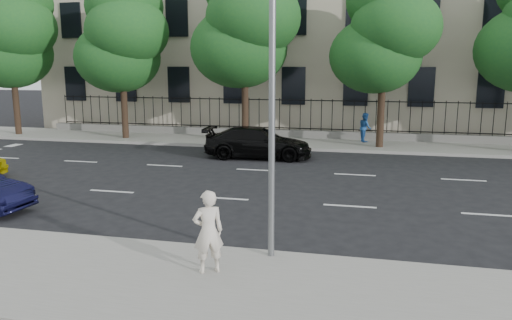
{
  "coord_description": "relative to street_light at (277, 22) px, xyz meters",
  "views": [
    {
      "loc": [
        4.5,
        -12.46,
        4.29
      ],
      "look_at": [
        0.94,
        3.0,
        1.21
      ],
      "focal_mm": 35.0,
      "sensor_mm": 36.0,
      "label": 1
    }
  ],
  "objects": [
    {
      "name": "ground",
      "position": [
        -2.5,
        1.77,
        -5.15
      ],
      "size": [
        120.0,
        120.0,
        0.0
      ],
      "primitive_type": "plane",
      "color": "black",
      "rests_on": "ground"
    },
    {
      "name": "near_sidewalk",
      "position": [
        -2.5,
        -2.23,
        -5.07
      ],
      "size": [
        60.0,
        4.0,
        0.15
      ],
      "primitive_type": "cube",
      "color": "gray",
      "rests_on": "ground"
    },
    {
      "name": "far_sidewalk",
      "position": [
        -2.5,
        15.77,
        -5.07
      ],
      "size": [
        60.0,
        4.0,
        0.15
      ],
      "primitive_type": "cube",
      "color": "gray",
      "rests_on": "ground"
    },
    {
      "name": "lane_markings",
      "position": [
        -2.5,
        6.52,
        -5.14
      ],
      "size": [
        49.6,
        4.62,
        0.01
      ],
      "primitive_type": null,
      "color": "silver",
      "rests_on": "ground"
    },
    {
      "name": "iron_fence",
      "position": [
        -2.5,
        17.47,
        -4.5
      ],
      "size": [
        30.0,
        0.5,
        2.2
      ],
      "color": "slate",
      "rests_on": "far_sidewalk"
    },
    {
      "name": "street_light",
      "position": [
        0.0,
        0.0,
        0.0
      ],
      "size": [
        0.25,
        3.32,
        8.05
      ],
      "color": "slate",
      "rests_on": "near_sidewalk"
    },
    {
      "name": "tree_a",
      "position": [
        -18.46,
        15.13,
        0.98
      ],
      "size": [
        5.71,
        5.31,
        9.39
      ],
      "color": "#382619",
      "rests_on": "far_sidewalk"
    },
    {
      "name": "tree_b",
      "position": [
        -11.46,
        15.13,
        0.69
      ],
      "size": [
        5.53,
        5.12,
        8.97
      ],
      "color": "#382619",
      "rests_on": "far_sidewalk"
    },
    {
      "name": "tree_c",
      "position": [
        -4.46,
        15.13,
        1.26
      ],
      "size": [
        5.89,
        5.5,
        9.8
      ],
      "color": "#382619",
      "rests_on": "far_sidewalk"
    },
    {
      "name": "tree_d",
      "position": [
        2.54,
        15.13,
        0.69
      ],
      "size": [
        5.34,
        4.94,
        8.84
      ],
      "color": "#382619",
      "rests_on": "far_sidewalk"
    },
    {
      "name": "black_sedan",
      "position": [
        -2.99,
        11.4,
        -4.43
      ],
      "size": [
        5.03,
        2.28,
        1.43
      ],
      "primitive_type": "imported",
      "rotation": [
        0.0,
        0.0,
        1.63
      ],
      "color": "black",
      "rests_on": "ground"
    },
    {
      "name": "woman_near",
      "position": [
        -1.05,
        -1.68,
        -4.15
      ],
      "size": [
        0.74,
        0.67,
        1.7
      ],
      "primitive_type": "imported",
      "rotation": [
        0.0,
        0.0,
        3.68
      ],
      "color": "beige",
      "rests_on": "near_sidewalk"
    },
    {
      "name": "pedestrian_far",
      "position": [
        1.75,
        16.52,
        -4.22
      ],
      "size": [
        0.78,
        0.89,
        1.56
      ],
      "primitive_type": "imported",
      "rotation": [
        0.0,
        0.0,
        1.85
      ],
      "color": "#1F4D95",
      "rests_on": "far_sidewalk"
    }
  ]
}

